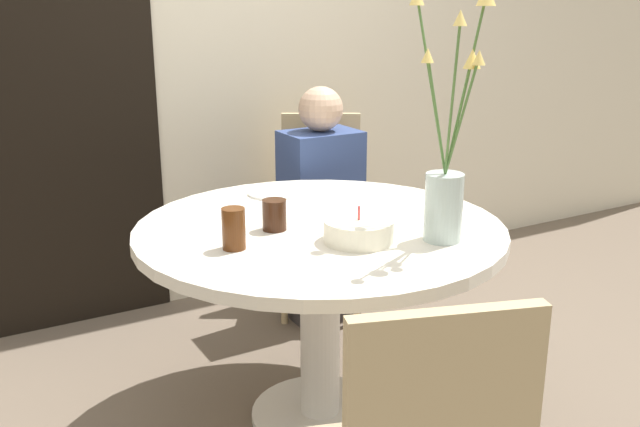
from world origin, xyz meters
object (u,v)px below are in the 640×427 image
object	(u,v)px
drink_glass_2	(234,229)
person_boy	(321,213)
chair_far_back	(321,199)
side_plate	(273,193)
drink_glass_0	(274,215)
drink_glass_1	(446,208)
birthday_cake	(359,231)
flower_vase	(447,175)

from	to	relation	value
drink_glass_2	person_boy	world-z (taller)	person_boy
chair_far_back	side_plate	xyz separation A→B (m)	(-0.48, -0.47, 0.21)
side_plate	drink_glass_0	bearing A→B (deg)	-115.67
drink_glass_0	drink_glass_2	bearing A→B (deg)	-150.91
person_boy	drink_glass_1	bearing A→B (deg)	-93.98
birthday_cake	drink_glass_1	bearing A→B (deg)	1.02
birthday_cake	drink_glass_1	world-z (taller)	birthday_cake
drink_glass_1	drink_glass_2	distance (m)	0.73
drink_glass_0	person_boy	world-z (taller)	person_boy
flower_vase	person_boy	distance (m)	1.19
drink_glass_2	drink_glass_0	bearing A→B (deg)	29.09
drink_glass_1	person_boy	xyz separation A→B (m)	(0.07, 0.96, -0.28)
drink_glass_1	birthday_cake	bearing A→B (deg)	-178.98
chair_far_back	drink_glass_2	distance (m)	1.33
birthday_cake	flower_vase	world-z (taller)	flower_vase
chair_far_back	flower_vase	world-z (taller)	flower_vase
drink_glass_0	birthday_cake	bearing A→B (deg)	-53.64
birthday_cake	person_boy	bearing A→B (deg)	66.52
birthday_cake	drink_glass_0	distance (m)	0.29
birthday_cake	person_boy	size ratio (longest dim) A/B	0.20
side_plate	person_boy	distance (m)	0.57
birthday_cake	drink_glass_1	size ratio (longest dim) A/B	1.97
side_plate	drink_glass_1	xyz separation A→B (m)	(0.34, -0.63, 0.05)
birthday_cake	drink_glass_0	bearing A→B (deg)	126.36
drink_glass_1	person_boy	distance (m)	1.00
drink_glass_0	drink_glass_1	bearing A→B (deg)	-23.62
side_plate	person_boy	world-z (taller)	person_boy
drink_glass_1	chair_far_back	bearing A→B (deg)	82.41
flower_vase	side_plate	size ratio (longest dim) A/B	3.94
birthday_cake	side_plate	distance (m)	0.64
chair_far_back	drink_glass_2	world-z (taller)	chair_far_back
chair_far_back	birthday_cake	xyz separation A→B (m)	(-0.50, -1.11, 0.24)
flower_vase	side_plate	xyz separation A→B (m)	(-0.22, 0.76, -0.21)
flower_vase	person_boy	world-z (taller)	flower_vase
side_plate	chair_far_back	bearing A→B (deg)	44.24
drink_glass_0	drink_glass_1	xyz separation A→B (m)	(0.53, -0.23, 0.00)
drink_glass_1	drink_glass_2	xyz separation A→B (m)	(-0.72, 0.13, 0.01)
chair_far_back	drink_glass_2	xyz separation A→B (m)	(-0.86, -0.97, 0.27)
flower_vase	drink_glass_2	xyz separation A→B (m)	(-0.60, 0.26, -0.15)
drink_glass_0	drink_glass_2	xyz separation A→B (m)	(-0.19, -0.10, 0.01)
chair_far_back	birthday_cake	distance (m)	1.24
drink_glass_1	flower_vase	bearing A→B (deg)	-132.01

